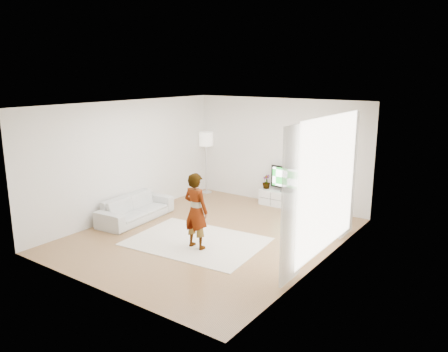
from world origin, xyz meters
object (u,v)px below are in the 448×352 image
Objects in this scene: rug at (196,242)px; sofa at (136,208)px; television at (288,178)px; media_console at (287,200)px; player at (196,211)px; floor_lamp at (206,142)px.

sofa is (-2.06, 0.26, 0.28)m from rug.
television is at bearing 83.09° from rug.
media_console is 1.53× the size of television.
player is at bearing -93.21° from media_console.
media_console is at bearing -90.00° from television.
television is at bearing 90.00° from media_console.
player reaches higher than television.
floor_lamp is at bearing -177.95° from television.
rug is at bearing -96.91° from television.
media_console is 3.55m from player.
television is at bearing -44.25° from sofa.
television is 2.69m from floor_lamp.
television is (0.00, 0.03, 0.56)m from media_console.
media_console is 0.73× the size of sofa.
sofa is (-2.46, -3.02, -0.48)m from television.
media_console is at bearing 83.03° from rug.
television reaches higher than sofa.
sofa is at bearing -10.28° from player.
media_console is at bearing 1.44° from floor_lamp.
rug is at bearing -48.30° from player.
player is 0.86× the size of floor_lamp.
rug is 4.15m from floor_lamp.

